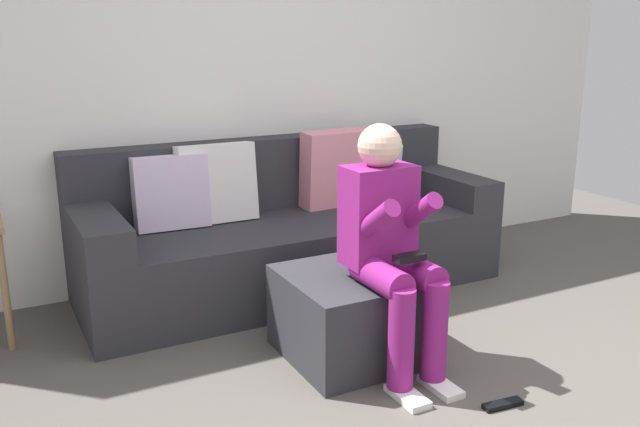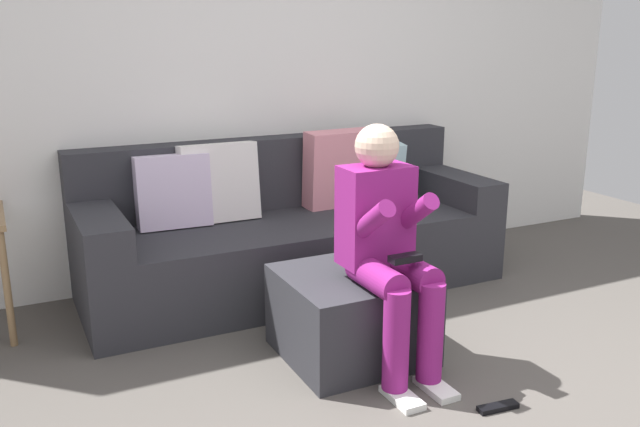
# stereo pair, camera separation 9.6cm
# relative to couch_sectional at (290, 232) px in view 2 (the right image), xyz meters

# --- Properties ---
(wall_back) EXTENTS (5.40, 0.10, 2.47)m
(wall_back) POSITION_rel_couch_sectional_xyz_m (0.13, 0.42, 0.90)
(wall_back) COLOR white
(wall_back) RESTS_ON ground_plane
(couch_sectional) EXTENTS (2.49, 0.86, 0.92)m
(couch_sectional) POSITION_rel_couch_sectional_xyz_m (0.00, 0.00, 0.00)
(couch_sectional) COLOR #2D2D33
(couch_sectional) RESTS_ON ground_plane
(ottoman) EXTENTS (0.64, 0.62, 0.41)m
(ottoman) POSITION_rel_couch_sectional_xyz_m (-0.11, -0.98, -0.13)
(ottoman) COLOR #2D2D33
(ottoman) RESTS_ON ground_plane
(person_seated) EXTENTS (0.32, 0.61, 1.12)m
(person_seated) POSITION_rel_couch_sectional_xyz_m (-0.04, -1.16, 0.27)
(person_seated) COLOR #8C1E72
(person_seated) RESTS_ON ground_plane
(remote_near_ottoman) EXTENTS (0.18, 0.07, 0.02)m
(remote_near_ottoman) POSITION_rel_couch_sectional_xyz_m (0.20, -1.69, -0.33)
(remote_near_ottoman) COLOR black
(remote_near_ottoman) RESTS_ON ground_plane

